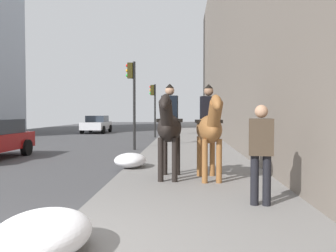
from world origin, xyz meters
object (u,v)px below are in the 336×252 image
at_px(mounted_horse_far, 209,127).
at_px(pedestrian_greeting, 261,148).
at_px(mounted_horse_near, 169,126).
at_px(traffic_light_near_curb, 132,91).
at_px(car_near_lane, 97,124).
at_px(traffic_light_far_curb, 154,102).

distance_m(mounted_horse_far, pedestrian_greeting, 2.38).
xyz_separation_m(mounted_horse_near, traffic_light_near_curb, (7.65, 2.00, 1.30)).
distance_m(mounted_horse_near, car_near_lane, 22.22).
distance_m(mounted_horse_far, traffic_light_near_curb, 8.40).
height_order(mounted_horse_near, pedestrian_greeting, mounted_horse_near).
xyz_separation_m(mounted_horse_far, pedestrian_greeting, (-2.26, -0.71, -0.25)).
height_order(car_near_lane, traffic_light_near_curb, traffic_light_near_curb).
height_order(pedestrian_greeting, traffic_light_near_curb, traffic_light_near_curb).
height_order(mounted_horse_near, traffic_light_near_curb, traffic_light_near_curb).
distance_m(traffic_light_near_curb, traffic_light_far_curb, 8.19).
bearing_deg(traffic_light_near_curb, mounted_horse_far, -159.23).
bearing_deg(traffic_light_far_curb, traffic_light_near_curb, 178.23).
xyz_separation_m(mounted_horse_near, pedestrian_greeting, (-2.36, -1.65, -0.27)).
distance_m(mounted_horse_far, car_near_lane, 22.63).
height_order(mounted_horse_far, traffic_light_far_curb, traffic_light_far_curb).
distance_m(car_near_lane, traffic_light_near_curb, 14.45).
bearing_deg(pedestrian_greeting, mounted_horse_far, 26.44).
xyz_separation_m(traffic_light_near_curb, traffic_light_far_curb, (8.18, -0.25, -0.23)).
bearing_deg(mounted_horse_near, traffic_light_near_curb, -162.33).
height_order(mounted_horse_far, pedestrian_greeting, mounted_horse_far).
distance_m(mounted_horse_near, traffic_light_near_curb, 8.02).
relative_size(car_near_lane, traffic_light_near_curb, 1.10).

